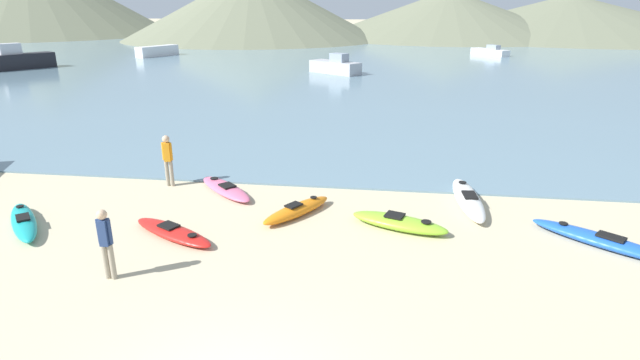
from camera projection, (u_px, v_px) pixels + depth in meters
bay_water at (368, 65)px, 49.20m from camera, size 160.00×70.00×0.06m
far_hill_midleft at (253, 5)px, 83.94m from camera, size 43.84×43.84×11.07m
far_hill_midright at (448, 14)px, 89.66m from camera, size 46.78×46.78×8.18m
far_hill_right at (568, 16)px, 90.61m from camera, size 56.97×56.97×7.40m
kayak_on_sand_0 at (468, 199)px, 15.11m from camera, size 0.90×3.57×0.40m
kayak_on_sand_1 at (225, 189)px, 16.07m from camera, size 2.55×2.51×0.31m
kayak_on_sand_2 at (399, 223)px, 13.49m from camera, size 2.80×1.64×0.39m
kayak_on_sand_3 at (297, 210)px, 14.32m from camera, size 1.90×2.48×0.39m
kayak_on_sand_4 at (173, 232)px, 13.03m from camera, size 2.83×1.94×0.30m
kayak_on_sand_5 at (24, 222)px, 13.55m from camera, size 2.42×2.62×0.38m
kayak_on_sand_6 at (602, 241)px, 12.51m from camera, size 3.18×2.69×0.35m
person_near_foreground at (106, 240)px, 10.77m from camera, size 0.33×0.24×1.65m
person_near_waterline at (168, 157)px, 16.39m from camera, size 0.35×0.28×1.74m
moored_boat_0 at (157, 51)px, 57.37m from camera, size 3.31×5.36×1.15m
moored_boat_1 at (335, 66)px, 43.05m from camera, size 4.78×4.12×1.73m
moored_boat_2 at (490, 52)px, 58.30m from camera, size 3.90×4.79×1.21m
moored_boat_4 at (18, 60)px, 45.74m from camera, size 4.57×5.91×2.34m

